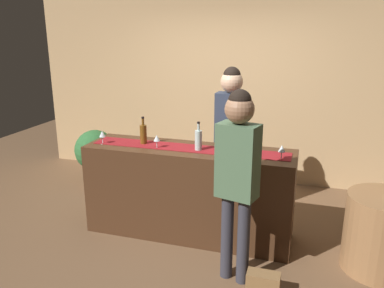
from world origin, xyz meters
The scene contains 15 objects.
ground_plane centered at (0.00, 0.00, 0.00)m, with size 10.00×10.00×0.00m, color brown.
back_wall centered at (0.00, 1.90, 1.45)m, with size 6.00×0.12×2.90m, color tan.
bar_counter centered at (0.00, 0.00, 0.50)m, with size 2.22×0.60×0.99m, color #472B19.
counter_runner_cloth centered at (0.00, 0.00, 0.99)m, with size 2.11×0.28×0.01m, color maroon.
wine_bottle_amber centered at (-0.52, 0.01, 1.10)m, with size 0.07×0.07×0.30m.
wine_bottle_clear centered at (0.12, -0.04, 1.10)m, with size 0.07×0.07×0.30m.
wine_bottle_green centered at (0.50, -0.05, 1.10)m, with size 0.07×0.07×0.30m.
wine_glass_near_customer centered at (-0.95, -0.11, 1.10)m, with size 0.07×0.07×0.14m.
wine_glass_mid_counter centered at (-0.32, -0.09, 1.10)m, with size 0.07×0.07×0.14m.
wine_glass_far_end centered at (0.96, -0.09, 1.10)m, with size 0.07×0.07×0.14m.
bartender centered at (0.32, 0.58, 1.13)m, with size 0.34×0.25×1.80m.
customer_sipping centered at (0.65, -0.68, 1.08)m, with size 0.38×0.28×1.74m.
round_side_table centered at (1.92, -0.12, 0.37)m, with size 0.68×0.68×0.74m, color #996B42.
potted_plant_tall centered at (-1.67, 0.89, 0.49)m, with size 0.57×0.57×0.84m.
handbag centered at (0.93, -0.85, 0.11)m, with size 0.28×0.14×0.22m, color olive.
Camera 1 is at (1.19, -3.75, 2.19)m, focal length 36.60 mm.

